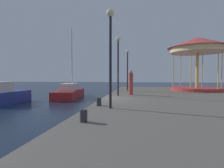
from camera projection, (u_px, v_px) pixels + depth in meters
name	position (u px, v px, depth m)	size (l,w,h in m)	color
ground_plane	(103.00, 109.00, 12.42)	(120.00, 120.00, 0.00)	#162338
quay_dock	(202.00, 106.00, 11.48)	(12.87, 26.88, 0.80)	#5B564F
sailboat_red	(69.00, 92.00, 19.08)	(2.81, 6.45, 7.61)	maroon
motorboat_blue	(3.00, 95.00, 14.97)	(2.37, 4.15, 1.83)	navy
carousel	(198.00, 51.00, 18.60)	(6.05, 6.05, 5.49)	#B23333
lamp_post_near_edge	(110.00, 41.00, 8.11)	(0.36, 0.36, 4.48)	black
lamp_post_mid_promenade	(118.00, 56.00, 13.46)	(0.36, 0.36, 4.41)	black
lamp_post_far_end	(127.00, 62.00, 18.73)	(0.36, 0.36, 4.25)	black
bollard_north	(84.00, 116.00, 5.74)	(0.24, 0.24, 0.40)	#2D2D33
bollard_center	(99.00, 102.00, 8.95)	(0.24, 0.24, 0.40)	#2D2D33
person_near_carousel	(131.00, 83.00, 14.21)	(0.34, 0.34, 1.97)	#B23833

